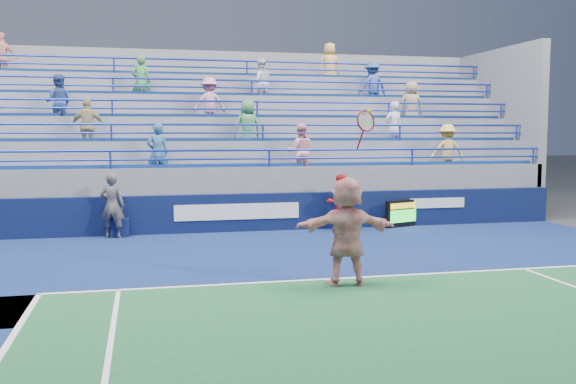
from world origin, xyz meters
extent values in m
plane|color=#333538|center=(0.00, 0.00, 0.00)|extent=(120.00, 120.00, 0.00)
cube|color=#0E224A|center=(0.00, 2.20, 0.01)|extent=(18.00, 8.40, 0.02)
cube|color=white|center=(0.00, 0.00, 0.02)|extent=(11.00, 0.10, 0.01)
cube|color=white|center=(0.00, -0.10, 0.02)|extent=(0.08, 0.30, 0.01)
cube|color=#0A163B|center=(0.00, 6.50, 0.55)|extent=(18.00, 0.30, 1.10)
cube|color=white|center=(-1.00, 6.34, 0.60)|extent=(3.60, 0.02, 0.45)
cube|color=white|center=(5.20, 6.34, 0.70)|extent=(1.80, 0.02, 0.30)
cube|color=slate|center=(0.00, 9.45, 0.55)|extent=(18.00, 5.60, 1.10)
cube|color=slate|center=(0.00, 9.45, 0.93)|extent=(18.00, 5.60, 1.85)
cube|color=#163C9A|center=(0.00, 7.10, 1.90)|extent=(17.40, 0.45, 0.10)
cylinder|color=#1E32A4|center=(0.00, 6.70, 2.35)|extent=(18.00, 0.07, 0.07)
cube|color=slate|center=(0.00, 9.95, 1.30)|extent=(18.00, 4.60, 2.60)
cube|color=#163C9A|center=(0.00, 8.10, 2.65)|extent=(17.40, 0.45, 0.10)
cylinder|color=#1E32A4|center=(0.00, 7.70, 3.10)|extent=(18.00, 0.07, 0.07)
cube|color=slate|center=(0.00, 10.45, 1.68)|extent=(18.00, 3.60, 3.35)
cube|color=#163C9A|center=(0.00, 9.10, 3.40)|extent=(17.40, 0.45, 0.10)
cylinder|color=#1E32A4|center=(0.00, 8.70, 3.85)|extent=(18.00, 0.07, 0.07)
cube|color=slate|center=(0.00, 10.95, 2.05)|extent=(18.00, 2.60, 4.10)
cube|color=#163C9A|center=(0.00, 10.10, 4.15)|extent=(17.40, 0.45, 0.10)
cylinder|color=#1E32A4|center=(0.00, 9.70, 4.60)|extent=(18.00, 0.07, 0.07)
cube|color=slate|center=(0.00, 11.45, 2.42)|extent=(18.00, 1.60, 4.85)
cube|color=#163C9A|center=(0.00, 11.10, 4.90)|extent=(17.40, 0.45, 0.10)
cylinder|color=#1E32A4|center=(0.00, 10.70, 5.35)|extent=(18.00, 0.07, 0.07)
imported|color=silver|center=(0.36, 10.10, 4.53)|extent=(0.91, 0.75, 1.70)
imported|color=pink|center=(-1.49, 9.10, 3.78)|extent=(1.14, 0.71, 1.70)
imported|color=#2B5983|center=(-3.20, 7.10, 2.28)|extent=(0.66, 0.47, 1.70)
imported|color=silver|center=(4.44, 8.10, 3.03)|extent=(0.69, 0.52, 1.70)
imported|color=pink|center=(-8.04, 11.10, 5.28)|extent=(1.07, 0.64, 1.70)
imported|color=pink|center=(1.04, 7.10, 2.28)|extent=(0.93, 0.78, 1.70)
imported|color=#3C854D|center=(-0.41, 8.10, 3.03)|extent=(0.93, 0.71, 1.70)
imported|color=tan|center=(-5.18, 8.10, 3.03)|extent=(1.00, 0.43, 1.70)
imported|color=#DEBA56|center=(5.87, 7.10, 2.28)|extent=(1.18, 0.79, 1.70)
imported|color=tan|center=(5.48, 9.10, 3.78)|extent=(0.88, 0.62, 1.70)
imported|color=#3C8544|center=(-3.63, 10.10, 4.53)|extent=(0.63, 0.43, 1.70)
imported|color=#F6B85F|center=(3.12, 11.10, 5.28)|extent=(0.85, 0.57, 1.70)
imported|color=#2E488C|center=(-6.11, 9.10, 3.78)|extent=(0.93, 0.78, 1.70)
imported|color=#314D95|center=(4.43, 10.10, 4.53)|extent=(1.20, 0.83, 1.70)
cube|color=black|center=(3.99, 6.23, 0.42)|extent=(1.17, 0.54, 0.83)
cube|color=gold|center=(3.99, 6.16, 0.66)|extent=(1.02, 0.02, 0.17)
cube|color=#19E533|center=(3.99, 6.16, 0.35)|extent=(1.02, 0.02, 0.37)
cube|color=#0D1542|center=(-4.29, 6.29, 0.25)|extent=(0.54, 0.54, 0.51)
cube|color=#0D1542|center=(-4.29, 6.52, 0.70)|extent=(0.51, 0.09, 0.39)
imported|color=white|center=(0.06, -0.47, 1.02)|extent=(1.96, 0.83, 2.05)
torus|color=maroon|center=(0.41, -0.47, 3.07)|extent=(0.43, 0.24, 0.41)
cylinder|color=maroon|center=(0.31, -0.47, 2.73)|extent=(0.09, 0.23, 0.37)
sphere|color=yellow|center=(0.46, -0.52, 3.25)|extent=(0.07, 0.07, 0.07)
imported|color=#141837|center=(-4.45, 6.06, 0.89)|extent=(0.74, 0.57, 1.79)
imported|color=red|center=(1.94, 5.98, 0.83)|extent=(0.93, 0.80, 1.65)
camera|label=1|loc=(-3.63, -11.76, 2.85)|focal=40.00mm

